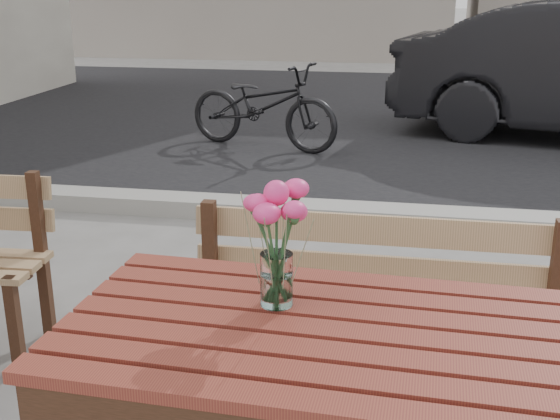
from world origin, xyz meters
name	(u,v)px	position (x,y,z in m)	size (l,w,h in m)	color
street	(384,149)	(0.00, 5.06, 0.03)	(30.00, 8.12, 0.12)	black
main_table	(314,372)	(-0.02, 0.04, 0.64)	(1.27, 0.77, 0.76)	maroon
main_bench	(374,300)	(0.10, 0.77, 0.50)	(1.33, 0.40, 0.82)	#95744D
main_vase	(276,229)	(-0.13, 0.14, 0.97)	(0.18, 0.18, 0.33)	white
bicycle	(263,105)	(-1.17, 5.07, 0.41)	(0.55, 1.57, 0.82)	black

